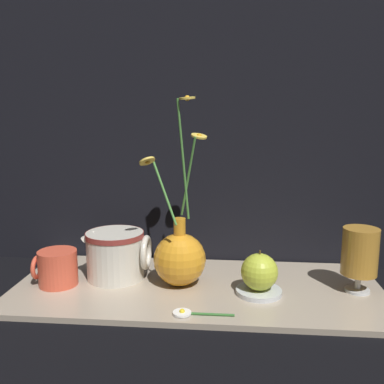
{
  "coord_description": "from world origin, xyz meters",
  "views": [
    {
      "loc": [
        0.07,
        -0.9,
        0.39
      ],
      "look_at": [
        -0.01,
        0.0,
        0.22
      ],
      "focal_mm": 40.0,
      "sensor_mm": 36.0,
      "label": 1
    }
  ],
  "objects_px": {
    "vase_with_flowers": "(180,257)",
    "ceramic_pitcher": "(116,253)",
    "orange_fruit": "(259,272)",
    "yellow_mug": "(57,268)",
    "tea_glass": "(360,253)"
  },
  "relations": [
    {
      "from": "vase_with_flowers",
      "to": "ceramic_pitcher",
      "type": "xyz_separation_m",
      "value": [
        -0.15,
        0.03,
        -0.0
      ]
    },
    {
      "from": "vase_with_flowers",
      "to": "ceramic_pitcher",
      "type": "distance_m",
      "value": 0.15
    },
    {
      "from": "ceramic_pitcher",
      "to": "orange_fruit",
      "type": "xyz_separation_m",
      "value": [
        0.32,
        -0.06,
        -0.01
      ]
    },
    {
      "from": "yellow_mug",
      "to": "tea_glass",
      "type": "height_order",
      "value": "tea_glass"
    },
    {
      "from": "yellow_mug",
      "to": "ceramic_pitcher",
      "type": "relative_size",
      "value": 0.6
    },
    {
      "from": "yellow_mug",
      "to": "orange_fruit",
      "type": "relative_size",
      "value": 1.11
    },
    {
      "from": "ceramic_pitcher",
      "to": "yellow_mug",
      "type": "bearing_deg",
      "value": -157.22
    },
    {
      "from": "vase_with_flowers",
      "to": "orange_fruit",
      "type": "bearing_deg",
      "value": -11.72
    },
    {
      "from": "ceramic_pitcher",
      "to": "orange_fruit",
      "type": "distance_m",
      "value": 0.33
    },
    {
      "from": "ceramic_pitcher",
      "to": "tea_glass",
      "type": "bearing_deg",
      "value": -3.22
    },
    {
      "from": "yellow_mug",
      "to": "tea_glass",
      "type": "relative_size",
      "value": 0.68
    },
    {
      "from": "yellow_mug",
      "to": "tea_glass",
      "type": "bearing_deg",
      "value": 1.81
    },
    {
      "from": "vase_with_flowers",
      "to": "tea_glass",
      "type": "xyz_separation_m",
      "value": [
        0.39,
        -0.01,
        0.02
      ]
    },
    {
      "from": "vase_with_flowers",
      "to": "ceramic_pitcher",
      "type": "bearing_deg",
      "value": 170.6
    },
    {
      "from": "ceramic_pitcher",
      "to": "tea_glass",
      "type": "relative_size",
      "value": 1.13
    }
  ]
}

